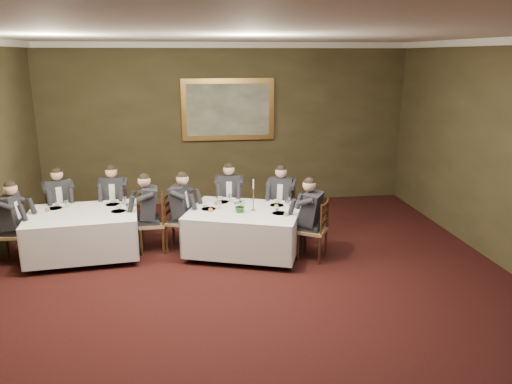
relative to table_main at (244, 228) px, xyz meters
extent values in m
plane|color=black|center=(-0.03, -1.88, -0.45)|extent=(10.00, 10.00, 0.00)
cube|color=silver|center=(-0.03, -1.88, 3.05)|extent=(8.00, 10.00, 0.10)
cube|color=#312E18|center=(-0.03, 3.12, 1.30)|extent=(8.00, 0.10, 3.50)
cube|color=white|center=(-0.03, 3.07, 2.99)|extent=(8.00, 0.10, 0.12)
cube|color=black|center=(0.00, 0.00, 0.28)|extent=(2.07, 1.80, 0.04)
cube|color=white|center=(0.00, 0.00, 0.31)|extent=(2.14, 1.87, 0.02)
cube|color=white|center=(0.00, 0.00, -0.02)|extent=(2.17, 1.90, 0.65)
cube|color=black|center=(-2.63, 0.21, 0.28)|extent=(1.79, 1.41, 0.04)
cube|color=white|center=(-2.63, 0.21, 0.31)|extent=(1.85, 1.48, 0.02)
cube|color=white|center=(-2.63, 0.21, -0.02)|extent=(1.87, 1.50, 0.65)
cube|color=olive|center=(-0.16, 1.03, 0.04)|extent=(0.49, 0.47, 0.05)
cube|color=black|center=(-0.14, 1.22, 0.28)|extent=(0.38, 0.08, 0.54)
cube|color=black|center=(-0.16, 1.03, 0.41)|extent=(0.46, 0.36, 0.55)
sphere|color=#E0B08C|center=(-0.16, 1.03, 0.79)|extent=(0.23, 0.23, 0.21)
cube|color=olive|center=(0.76, 0.71, 0.04)|extent=(0.57, 0.56, 0.05)
cube|color=black|center=(0.84, 0.88, 0.28)|extent=(0.36, 0.18, 0.54)
cube|color=black|center=(0.76, 0.71, 0.41)|extent=(0.51, 0.46, 0.55)
sphere|color=#E0B08C|center=(0.76, 0.71, 0.79)|extent=(0.28, 0.28, 0.21)
cube|color=olive|center=(-1.08, 0.37, 0.04)|extent=(0.53, 0.54, 0.05)
cube|color=black|center=(-1.26, 0.43, 0.28)|extent=(0.14, 0.37, 0.54)
cube|color=black|center=(-1.08, 0.37, 0.41)|extent=(0.42, 0.49, 0.55)
sphere|color=#E0B08C|center=(-1.08, 0.37, 0.79)|extent=(0.26, 0.26, 0.21)
cube|color=olive|center=(1.08, -0.37, 0.04)|extent=(0.59, 0.59, 0.05)
cube|color=black|center=(1.24, -0.47, 0.28)|extent=(0.22, 0.34, 0.54)
cube|color=black|center=(1.08, -0.37, 0.41)|extent=(0.48, 0.52, 0.55)
sphere|color=#E0B08C|center=(1.08, -0.37, 0.79)|extent=(0.29, 0.29, 0.21)
cube|color=olive|center=(-3.19, 1.05, 0.04)|extent=(0.55, 0.54, 0.05)
cube|color=black|center=(-3.25, 1.23, 0.28)|extent=(0.37, 0.15, 0.54)
cube|color=black|center=(-3.19, 1.05, 0.41)|extent=(0.50, 0.43, 0.55)
sphere|color=#E0B08C|center=(-3.19, 1.05, 0.79)|extent=(0.27, 0.27, 0.21)
cube|color=olive|center=(-2.25, 1.14, 0.04)|extent=(0.45, 0.43, 0.05)
cube|color=black|center=(-2.25, 1.33, 0.28)|extent=(0.38, 0.04, 0.54)
cube|color=black|center=(-2.25, 1.14, 0.41)|extent=(0.43, 0.32, 0.55)
sphere|color=#E0B08C|center=(-2.25, 1.14, 0.79)|extent=(0.21, 0.21, 0.21)
cube|color=olive|center=(-1.54, 0.32, 0.04)|extent=(0.45, 0.47, 0.05)
cube|color=black|center=(-1.35, 0.33, 0.28)|extent=(0.05, 0.38, 0.54)
cube|color=black|center=(-1.54, 0.32, 0.41)|extent=(0.34, 0.44, 0.55)
sphere|color=#E0B08C|center=(-1.54, 0.32, 0.79)|extent=(0.22, 0.22, 0.21)
cube|color=olive|center=(-3.72, 0.10, 0.04)|extent=(0.46, 0.48, 0.05)
cube|color=black|center=(-3.72, 0.10, 0.41)|extent=(0.35, 0.45, 0.55)
sphere|color=#E0B08C|center=(-3.72, 0.10, 0.79)|extent=(0.23, 0.23, 0.21)
imported|color=#2D5926|center=(-0.08, -0.12, 0.44)|extent=(0.28, 0.26, 0.26)
cylinder|color=#AC7C34|center=(0.15, -0.04, 0.33)|extent=(0.08, 0.08, 0.02)
cylinder|color=#AC7C34|center=(0.15, -0.04, 0.52)|extent=(0.02, 0.02, 0.36)
cylinder|color=white|center=(0.15, -0.04, 0.78)|extent=(0.02, 0.02, 0.16)
cylinder|color=white|center=(-0.34, 0.52, 0.32)|extent=(0.25, 0.25, 0.01)
cylinder|color=white|center=(-0.34, 0.67, 0.35)|extent=(0.08, 0.08, 0.05)
cylinder|color=white|center=(-0.17, 0.52, 0.39)|extent=(0.06, 0.06, 0.14)
cylinder|color=white|center=(-3.14, 0.53, 0.32)|extent=(0.25, 0.25, 0.01)
cylinder|color=white|center=(-3.14, 0.68, 0.35)|extent=(0.08, 0.08, 0.05)
cylinder|color=white|center=(-2.97, 0.53, 0.39)|extent=(0.06, 0.06, 0.14)
cube|color=#E6AB54|center=(0.00, 3.06, 1.64)|extent=(2.01, 0.08, 1.33)
cube|color=#4D5136|center=(0.00, 3.01, 1.64)|extent=(1.79, 0.01, 1.11)
camera|label=1|loc=(-0.87, -7.82, 2.80)|focal=35.00mm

